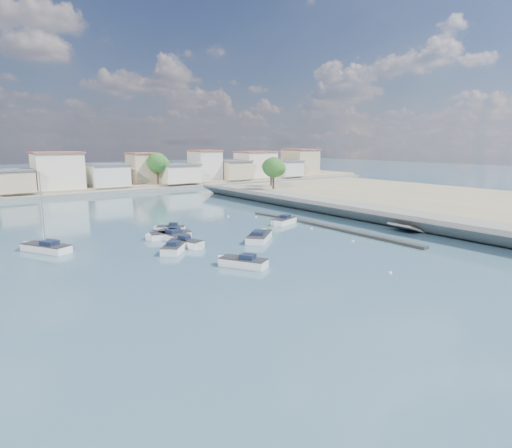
{
  "coord_description": "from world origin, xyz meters",
  "views": [
    {
      "loc": [
        -35.77,
        -29.48,
        11.84
      ],
      "look_at": [
        -3.82,
        14.75,
        1.4
      ],
      "focal_mm": 30.0,
      "sensor_mm": 36.0,
      "label": 1
    }
  ],
  "objects_px": {
    "motorboat_g": "(188,244)",
    "motorboat_e": "(169,235)",
    "motorboat_c": "(168,236)",
    "motorboat_h": "(260,237)",
    "motorboat_d": "(283,221)",
    "sailboat": "(44,248)",
    "motorboat_b": "(175,247)",
    "motorboat_f": "(169,229)",
    "motorboat_a": "(241,263)"
  },
  "relations": [
    {
      "from": "motorboat_a",
      "to": "motorboat_f",
      "type": "bearing_deg",
      "value": 86.43
    },
    {
      "from": "motorboat_c",
      "to": "motorboat_d",
      "type": "distance_m",
      "value": 17.88
    },
    {
      "from": "motorboat_b",
      "to": "motorboat_g",
      "type": "distance_m",
      "value": 2.18
    },
    {
      "from": "motorboat_f",
      "to": "sailboat",
      "type": "bearing_deg",
      "value": -174.45
    },
    {
      "from": "motorboat_a",
      "to": "motorboat_d",
      "type": "bearing_deg",
      "value": 40.21
    },
    {
      "from": "motorboat_c",
      "to": "motorboat_d",
      "type": "height_order",
      "value": "same"
    },
    {
      "from": "sailboat",
      "to": "motorboat_g",
      "type": "bearing_deg",
      "value": -28.44
    },
    {
      "from": "sailboat",
      "to": "motorboat_f",
      "type": "bearing_deg",
      "value": 5.55
    },
    {
      "from": "motorboat_f",
      "to": "motorboat_h",
      "type": "xyz_separation_m",
      "value": [
        7.1,
        -10.87,
        0.0
      ]
    },
    {
      "from": "motorboat_e",
      "to": "motorboat_f",
      "type": "relative_size",
      "value": 1.62
    },
    {
      "from": "motorboat_e",
      "to": "motorboat_f",
      "type": "height_order",
      "value": "same"
    },
    {
      "from": "motorboat_a",
      "to": "motorboat_g",
      "type": "height_order",
      "value": "same"
    },
    {
      "from": "motorboat_a",
      "to": "sailboat",
      "type": "distance_m",
      "value": 22.71
    },
    {
      "from": "motorboat_h",
      "to": "motorboat_e",
      "type": "bearing_deg",
      "value": 140.15
    },
    {
      "from": "motorboat_e",
      "to": "sailboat",
      "type": "relative_size",
      "value": 0.7
    },
    {
      "from": "motorboat_a",
      "to": "sailboat",
      "type": "xyz_separation_m",
      "value": [
        -14.39,
        17.57,
        0.04
      ]
    },
    {
      "from": "motorboat_c",
      "to": "motorboat_h",
      "type": "relative_size",
      "value": 0.98
    },
    {
      "from": "motorboat_e",
      "to": "motorboat_g",
      "type": "height_order",
      "value": "same"
    },
    {
      "from": "motorboat_a",
      "to": "motorboat_f",
      "type": "distance_m",
      "value": 19.13
    },
    {
      "from": "motorboat_c",
      "to": "motorboat_g",
      "type": "relative_size",
      "value": 1.25
    },
    {
      "from": "motorboat_a",
      "to": "motorboat_c",
      "type": "bearing_deg",
      "value": 92.16
    },
    {
      "from": "motorboat_a",
      "to": "motorboat_g",
      "type": "xyz_separation_m",
      "value": [
        -0.54,
        10.08,
        0.0
      ]
    },
    {
      "from": "motorboat_c",
      "to": "sailboat",
      "type": "distance_m",
      "value": 13.96
    },
    {
      "from": "motorboat_h",
      "to": "sailboat",
      "type": "xyz_separation_m",
      "value": [
        -22.68,
        9.35,
        0.04
      ]
    },
    {
      "from": "motorboat_e",
      "to": "motorboat_h",
      "type": "relative_size",
      "value": 1.09
    },
    {
      "from": "motorboat_c",
      "to": "motorboat_e",
      "type": "distance_m",
      "value": 0.16
    },
    {
      "from": "motorboat_b",
      "to": "motorboat_f",
      "type": "relative_size",
      "value": 1.21
    },
    {
      "from": "motorboat_d",
      "to": "motorboat_g",
      "type": "bearing_deg",
      "value": -165.74
    },
    {
      "from": "motorboat_b",
      "to": "motorboat_e",
      "type": "bearing_deg",
      "value": 70.83
    },
    {
      "from": "motorboat_b",
      "to": "motorboat_f",
      "type": "xyz_separation_m",
      "value": [
        3.77,
        9.79,
        0.0
      ]
    },
    {
      "from": "motorboat_d",
      "to": "sailboat",
      "type": "distance_m",
      "value": 31.8
    },
    {
      "from": "motorboat_f",
      "to": "sailboat",
      "type": "height_order",
      "value": "sailboat"
    },
    {
      "from": "motorboat_b",
      "to": "motorboat_f",
      "type": "height_order",
      "value": "same"
    },
    {
      "from": "motorboat_b",
      "to": "sailboat",
      "type": "height_order",
      "value": "sailboat"
    },
    {
      "from": "motorboat_e",
      "to": "motorboat_g",
      "type": "distance_m",
      "value": 5.42
    },
    {
      "from": "motorboat_f",
      "to": "motorboat_g",
      "type": "relative_size",
      "value": 0.85
    },
    {
      "from": "motorboat_b",
      "to": "sailboat",
      "type": "xyz_separation_m",
      "value": [
        -11.81,
        8.27,
        0.04
      ]
    },
    {
      "from": "motorboat_c",
      "to": "motorboat_e",
      "type": "bearing_deg",
      "value": 7.69
    },
    {
      "from": "motorboat_d",
      "to": "sailboat",
      "type": "xyz_separation_m",
      "value": [
        -31.66,
        2.97,
        0.04
      ]
    },
    {
      "from": "motorboat_b",
      "to": "motorboat_g",
      "type": "xyz_separation_m",
      "value": [
        2.04,
        0.78,
        0.0
      ]
    },
    {
      "from": "motorboat_e",
      "to": "motorboat_h",
      "type": "height_order",
      "value": "same"
    },
    {
      "from": "motorboat_c",
      "to": "motorboat_d",
      "type": "xyz_separation_m",
      "value": [
        17.86,
        -0.87,
        -0.0
      ]
    },
    {
      "from": "motorboat_b",
      "to": "motorboat_f",
      "type": "bearing_deg",
      "value": 68.94
    },
    {
      "from": "motorboat_e",
      "to": "motorboat_h",
      "type": "bearing_deg",
      "value": -39.85
    },
    {
      "from": "motorboat_g",
      "to": "sailboat",
      "type": "xyz_separation_m",
      "value": [
        -13.84,
        7.5,
        0.04
      ]
    },
    {
      "from": "motorboat_g",
      "to": "motorboat_h",
      "type": "bearing_deg",
      "value": -11.85
    },
    {
      "from": "motorboat_d",
      "to": "motorboat_g",
      "type": "height_order",
      "value": "same"
    },
    {
      "from": "motorboat_b",
      "to": "motorboat_d",
      "type": "relative_size",
      "value": 0.92
    },
    {
      "from": "motorboat_g",
      "to": "motorboat_e",
      "type": "bearing_deg",
      "value": 88.73
    },
    {
      "from": "motorboat_b",
      "to": "motorboat_c",
      "type": "xyz_separation_m",
      "value": [
        1.99,
        6.18,
        0.0
      ]
    }
  ]
}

